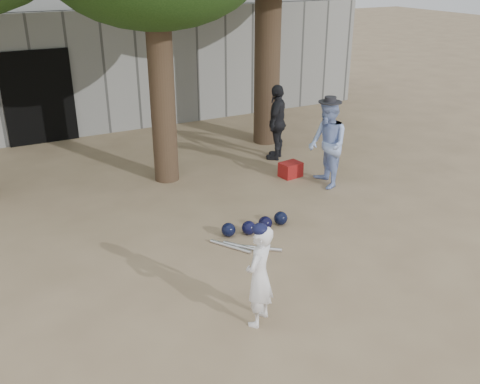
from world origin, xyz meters
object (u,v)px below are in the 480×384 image
boy_player (259,276)px  spectator_blue (327,144)px  red_bag (291,170)px  spectator_dark (277,122)px

boy_player → spectator_blue: (3.27, 3.16, 0.20)m
boy_player → red_bag: (2.93, 3.87, -0.50)m
spectator_blue → red_bag: size_ratio=4.05×
spectator_dark → red_bag: size_ratio=3.93×
spectator_blue → spectator_dark: bearing=-166.4°
boy_player → spectator_blue: bearing=-173.1°
red_bag → spectator_dark: bearing=73.7°
boy_player → spectator_blue: 4.55m
spectator_blue → red_bag: (-0.34, 0.72, -0.70)m
boy_player → spectator_dark: bearing=-160.3°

